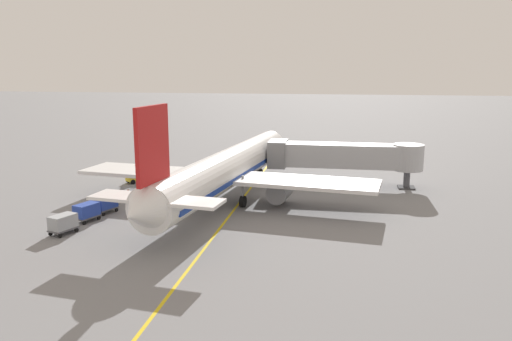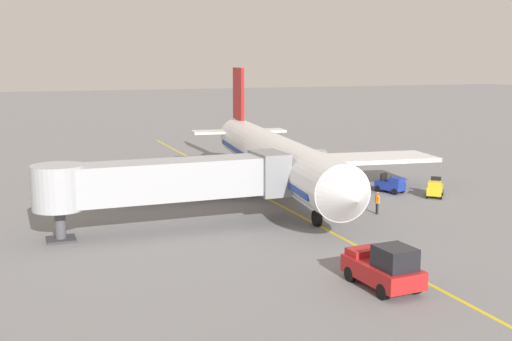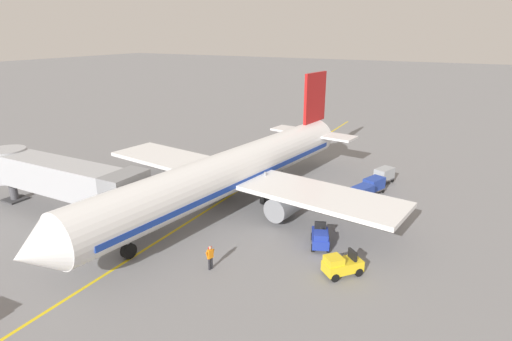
{
  "view_description": "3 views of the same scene",
  "coord_description": "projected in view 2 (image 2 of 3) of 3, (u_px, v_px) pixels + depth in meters",
  "views": [
    {
      "loc": [
        9.83,
        -48.06,
        13.35
      ],
      "look_at": [
        1.53,
        0.97,
        3.15
      ],
      "focal_mm": 35.93,
      "sensor_mm": 36.0,
      "label": 1
    },
    {
      "loc": [
        19.72,
        50.6,
        11.4
      ],
      "look_at": [
        0.54,
        1.28,
        2.22
      ],
      "focal_mm": 44.68,
      "sensor_mm": 36.0,
      "label": 2
    },
    {
      "loc": [
        -19.64,
        30.11,
        14.96
      ],
      "look_at": [
        -4.18,
        1.44,
        3.97
      ],
      "focal_mm": 29.11,
      "sensor_mm": 36.0,
      "label": 3
    }
  ],
  "objects": [
    {
      "name": "ground_plane",
      "position": [
        256.0,
        193.0,
        55.45
      ],
      "size": [
        400.0,
        400.0,
        0.0
      ],
      "primitive_type": "plane",
      "color": "slate"
    },
    {
      "name": "gate_lead_in_line",
      "position": [
        256.0,
        193.0,
        55.45
      ],
      "size": [
        0.24,
        80.0,
        0.01
      ],
      "primitive_type": "cube",
      "color": "gold",
      "rests_on": "ground"
    },
    {
      "name": "parked_airliner",
      "position": [
        274.0,
        157.0,
        54.85
      ],
      "size": [
        30.43,
        37.32,
        10.63
      ],
      "color": "white",
      "rests_on": "ground"
    },
    {
      "name": "jet_bridge",
      "position": [
        166.0,
        180.0,
        42.67
      ],
      "size": [
        17.11,
        3.5,
        4.98
      ],
      "color": "#A8AAAF",
      "rests_on": "ground"
    },
    {
      "name": "pushback_tractor",
      "position": [
        384.0,
        268.0,
        32.05
      ],
      "size": [
        2.47,
        4.53,
        2.4
      ],
      "color": "#B21E1E",
      "rests_on": "ground"
    },
    {
      "name": "baggage_tug_lead",
      "position": [
        435.0,
        189.0,
        53.66
      ],
      "size": [
        2.54,
        2.68,
        1.62
      ],
      "color": "gold",
      "rests_on": "ground"
    },
    {
      "name": "baggage_tug_trailing",
      "position": [
        391.0,
        185.0,
        55.42
      ],
      "size": [
        2.05,
        2.77,
        1.62
      ],
      "color": "#1E339E",
      "rests_on": "ground"
    },
    {
      "name": "baggage_cart_front",
      "position": [
        342.0,
        165.0,
        64.44
      ],
      "size": [
        1.96,
        2.96,
        1.58
      ],
      "color": "#4C4C51",
      "rests_on": "ground"
    },
    {
      "name": "baggage_cart_second_in_train",
      "position": [
        333.0,
        161.0,
        67.05
      ],
      "size": [
        1.96,
        2.96,
        1.58
      ],
      "color": "#4C4C51",
      "rests_on": "ground"
    },
    {
      "name": "baggage_cart_third_in_train",
      "position": [
        320.0,
        156.0,
        70.34
      ],
      "size": [
        1.96,
        2.96,
        1.58
      ],
      "color": "#4C4C51",
      "rests_on": "ground"
    },
    {
      "name": "ground_crew_wing_walker",
      "position": [
        344.0,
        170.0,
        61.69
      ],
      "size": [
        0.24,
        0.72,
        1.69
      ],
      "color": "#232328",
      "rests_on": "ground"
    },
    {
      "name": "ground_crew_loader",
      "position": [
        377.0,
        202.0,
        47.68
      ],
      "size": [
        0.33,
        0.72,
        1.69
      ],
      "color": "#232328",
      "rests_on": "ground"
    }
  ]
}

